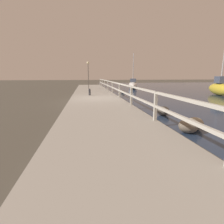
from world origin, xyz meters
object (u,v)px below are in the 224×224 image
object	(u,v)px
dock_lamp	(88,68)
sailboat_yellow	(220,88)
mooring_bollard	(90,92)
sailboat_white	(133,85)

from	to	relation	value
dock_lamp	sailboat_yellow	world-z (taller)	sailboat_yellow
mooring_bollard	sailboat_white	bearing A→B (deg)	58.05
mooring_bollard	sailboat_white	size ratio (longest dim) A/B	0.10
sailboat_yellow	mooring_bollard	bearing A→B (deg)	-162.28
dock_lamp	sailboat_yellow	bearing A→B (deg)	-26.68
dock_lamp	mooring_bollard	bearing A→B (deg)	-90.47
mooring_bollard	sailboat_yellow	distance (m)	11.82
mooring_bollard	dock_lamp	world-z (taller)	dock_lamp
mooring_bollard	dock_lamp	bearing A→B (deg)	89.53
sailboat_yellow	dock_lamp	bearing A→B (deg)	169.22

